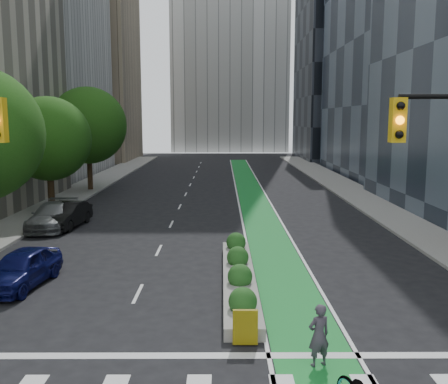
{
  "coord_description": "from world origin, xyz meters",
  "views": [
    {
      "loc": [
        0.56,
        -11.35,
        6.29
      ],
      "look_at": [
        0.64,
        10.94,
        3.0
      ],
      "focal_mm": 40.0,
      "sensor_mm": 36.0,
      "label": 1
    }
  ],
  "objects_px": {
    "median_planter": "(239,275)",
    "parked_car_left_mid": "(66,215)",
    "parked_car_left_near": "(21,268)",
    "parked_car_left_far": "(53,216)",
    "cyclist": "(319,335)"
  },
  "relations": [
    {
      "from": "median_planter",
      "to": "parked_car_left_mid",
      "type": "relative_size",
      "value": 2.31
    },
    {
      "from": "parked_car_left_near",
      "to": "parked_car_left_mid",
      "type": "bearing_deg",
      "value": 105.69
    },
    {
      "from": "median_planter",
      "to": "parked_car_left_far",
      "type": "relative_size",
      "value": 2.02
    },
    {
      "from": "median_planter",
      "to": "parked_car_left_near",
      "type": "relative_size",
      "value": 2.46
    },
    {
      "from": "cyclist",
      "to": "parked_car_left_mid",
      "type": "distance_m",
      "value": 20.15
    },
    {
      "from": "parked_car_left_near",
      "to": "parked_car_left_far",
      "type": "xyz_separation_m",
      "value": [
        -2.21,
        10.08,
        0.03
      ]
    },
    {
      "from": "parked_car_left_far",
      "to": "median_planter",
      "type": "bearing_deg",
      "value": -45.36
    },
    {
      "from": "parked_car_left_mid",
      "to": "parked_car_left_near",
      "type": "bearing_deg",
      "value": -75.8
    },
    {
      "from": "cyclist",
      "to": "parked_car_left_mid",
      "type": "bearing_deg",
      "value": -75.41
    },
    {
      "from": "median_planter",
      "to": "parked_car_left_mid",
      "type": "height_order",
      "value": "parked_car_left_mid"
    },
    {
      "from": "parked_car_left_mid",
      "to": "parked_car_left_far",
      "type": "height_order",
      "value": "parked_car_left_far"
    },
    {
      "from": "median_planter",
      "to": "parked_car_left_near",
      "type": "height_order",
      "value": "parked_car_left_near"
    },
    {
      "from": "parked_car_left_near",
      "to": "parked_car_left_far",
      "type": "height_order",
      "value": "parked_car_left_far"
    },
    {
      "from": "median_planter",
      "to": "parked_car_left_mid",
      "type": "bearing_deg",
      "value": 133.76
    },
    {
      "from": "cyclist",
      "to": "parked_car_left_near",
      "type": "relative_size",
      "value": 0.4
    }
  ]
}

